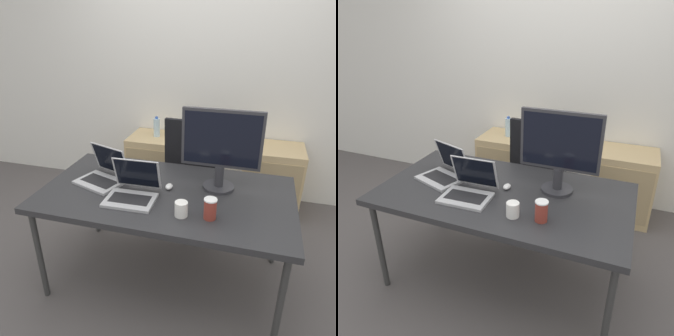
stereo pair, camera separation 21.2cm
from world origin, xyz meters
The scene contains 13 objects.
ground_plane centered at (0.00, 0.00, 0.00)m, with size 14.00×14.00×0.00m, color #514C4C.
wall_back centered at (0.00, 1.48, 1.30)m, with size 10.00×0.05×2.60m.
desk centered at (0.00, 0.00, 0.68)m, with size 1.63×0.90×0.73m.
office_chair centered at (0.06, 0.73, 0.39)m, with size 0.56×0.57×1.06m.
cabinet_left centered at (-0.45, 1.21, 0.33)m, with size 0.55×0.46×0.66m.
cabinet_right centered at (0.71, 1.21, 0.33)m, with size 0.55×0.46×0.66m.
water_bottle centered at (-0.45, 1.22, 0.75)m, with size 0.06×0.06×0.21m.
laptop_left centered at (-0.46, 0.03, 0.78)m, with size 0.37×0.37×0.24m.
laptop_right centered at (-0.18, -0.13, 0.78)m, with size 0.31×0.30×0.24m.
monitor centered at (0.32, 0.14, 1.02)m, with size 0.51×0.21×0.54m.
mouse centered at (0.01, 0.04, 0.75)m, with size 0.05×0.07×0.03m.
coffee_cup_white centered at (0.16, -0.25, 0.77)m, with size 0.08×0.08×0.09m.
coffee_cup_brown centered at (0.33, -0.23, 0.79)m, with size 0.08×0.08×0.13m.
Camera 2 is at (0.73, -1.73, 1.78)m, focal length 35.00 mm.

